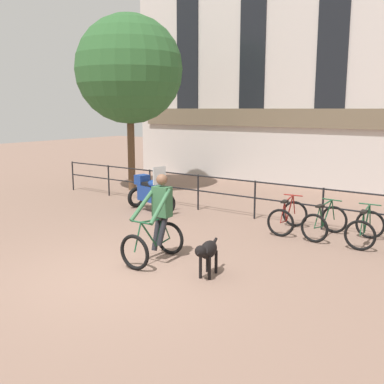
% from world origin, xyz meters
% --- Properties ---
extents(ground_plane, '(60.00, 60.00, 0.00)m').
position_xyz_m(ground_plane, '(0.00, 0.00, 0.00)').
color(ground_plane, '#846656').
extents(canal_railing, '(15.05, 0.05, 1.05)m').
position_xyz_m(canal_railing, '(-0.00, 5.20, 0.71)').
color(canal_railing, black).
rests_on(canal_railing, ground_plane).
extents(building_facade, '(18.00, 0.72, 10.16)m').
position_xyz_m(building_facade, '(0.00, 10.99, 5.06)').
color(building_facade, beige).
rests_on(building_facade, ground_plane).
extents(cyclist_with_bike, '(0.73, 1.20, 1.70)m').
position_xyz_m(cyclist_with_bike, '(0.04, 1.08, 0.76)').
color(cyclist_with_bike, black).
rests_on(cyclist_with_bike, ground_plane).
extents(dog, '(0.37, 0.94, 0.67)m').
position_xyz_m(dog, '(1.35, 0.89, 0.48)').
color(dog, black).
rests_on(dog, ground_plane).
extents(parked_motorcycle, '(1.66, 0.93, 1.35)m').
position_xyz_m(parked_motorcycle, '(-2.89, 4.23, 0.56)').
color(parked_motorcycle, black).
rests_on(parked_motorcycle, ground_plane).
extents(parked_bicycle_near_lamp, '(0.76, 1.16, 0.86)m').
position_xyz_m(parked_bicycle_near_lamp, '(1.26, 4.54, 0.36)').
color(parked_bicycle_near_lamp, black).
rests_on(parked_bicycle_near_lamp, ground_plane).
extents(parked_bicycle_mid_left, '(0.76, 1.17, 0.86)m').
position_xyz_m(parked_bicycle_mid_left, '(2.17, 4.54, 0.36)').
color(parked_bicycle_mid_left, black).
rests_on(parked_bicycle_mid_left, ground_plane).
extents(parked_bicycle_mid_right, '(0.73, 1.15, 0.86)m').
position_xyz_m(parked_bicycle_mid_right, '(3.08, 4.54, 0.36)').
color(parked_bicycle_mid_right, black).
rests_on(parked_bicycle_mid_right, ground_plane).
extents(tree_canalside_left, '(3.80, 3.80, 6.21)m').
position_xyz_m(tree_canalside_left, '(-5.81, 6.54, 4.30)').
color(tree_canalside_left, brown).
rests_on(tree_canalside_left, ground_plane).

